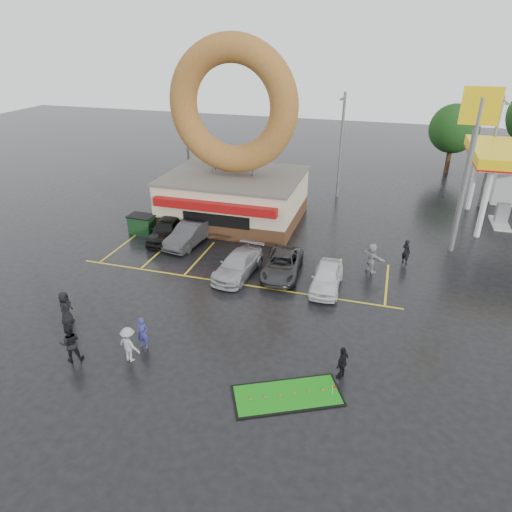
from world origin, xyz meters
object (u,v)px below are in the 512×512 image
(car_silver, at_px, (238,265))
(car_white, at_px, (327,278))
(car_grey, at_px, (282,265))
(donut_shop, at_px, (234,165))
(putting_green, at_px, (287,395))
(dumpster, at_px, (142,225))
(car_black, at_px, (167,230))
(person_blue, at_px, (143,333))
(streetlight_mid, at_px, (341,144))
(streetlight_left, at_px, (186,136))
(streetlight_right, at_px, (492,151))
(person_cameraman, at_px, (342,362))
(shell_sign, at_px, (473,142))
(car_dgrey, at_px, (189,234))

(car_silver, relative_size, car_white, 1.15)
(car_silver, xyz_separation_m, car_grey, (2.57, 0.85, -0.03))
(car_white, bearing_deg, donut_shop, 134.36)
(car_white, height_order, putting_green, car_white)
(dumpster, bearing_deg, car_black, -11.27)
(car_grey, xyz_separation_m, person_blue, (-4.55, -8.95, 0.16))
(streetlight_mid, bearing_deg, putting_green, -86.80)
(streetlight_left, distance_m, streetlight_mid, 14.04)
(streetlight_right, distance_m, putting_green, 29.10)
(streetlight_left, xyz_separation_m, person_cameraman, (17.42, -22.88, -4.00))
(car_grey, height_order, putting_green, car_grey)
(dumpster, distance_m, putting_green, 19.45)
(car_silver, height_order, person_cameraman, person_cameraman)
(streetlight_mid, height_order, person_blue, streetlight_mid)
(car_silver, bearing_deg, streetlight_mid, 83.10)
(streetlight_left, relative_size, streetlight_mid, 1.00)
(streetlight_right, height_order, putting_green, streetlight_right)
(shell_sign, relative_size, car_black, 2.31)
(streetlight_mid, relative_size, person_cameraman, 5.76)
(car_white, bearing_deg, person_blue, -133.74)
(car_black, relative_size, car_grey, 0.99)
(shell_sign, bearing_deg, person_cameraman, -110.45)
(streetlight_left, height_order, car_black, streetlight_left)
(car_silver, bearing_deg, streetlight_left, 129.71)
(car_grey, relative_size, car_white, 1.14)
(person_blue, height_order, dumpster, person_blue)
(donut_shop, relative_size, car_black, 2.95)
(donut_shop, height_order, shell_sign, donut_shop)
(donut_shop, relative_size, streetlight_mid, 1.50)
(donut_shop, relative_size, car_silver, 2.88)
(streetlight_mid, distance_m, streetlight_right, 12.04)
(streetlight_right, bearing_deg, car_silver, -132.34)
(car_black, xyz_separation_m, car_grey, (9.12, -2.63, -0.14))
(car_grey, relative_size, person_blue, 2.88)
(streetlight_left, relative_size, car_dgrey, 1.95)
(car_grey, bearing_deg, shell_sign, 28.93)
(donut_shop, distance_m, putting_green, 20.15)
(putting_green, bearing_deg, car_white, 88.97)
(shell_sign, distance_m, person_blue, 22.49)
(person_blue, distance_m, dumpster, 13.95)
(streetlight_right, relative_size, car_black, 1.97)
(streetlight_mid, relative_size, putting_green, 1.85)
(streetlight_right, bearing_deg, streetlight_left, -175.60)
(streetlight_left, height_order, dumpster, streetlight_left)
(shell_sign, distance_m, car_black, 20.88)
(donut_shop, bearing_deg, car_white, -44.74)
(shell_sign, distance_m, putting_green, 19.82)
(person_blue, bearing_deg, donut_shop, 89.87)
(putting_green, bearing_deg, car_silver, 119.58)
(donut_shop, bearing_deg, dumpster, -142.29)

